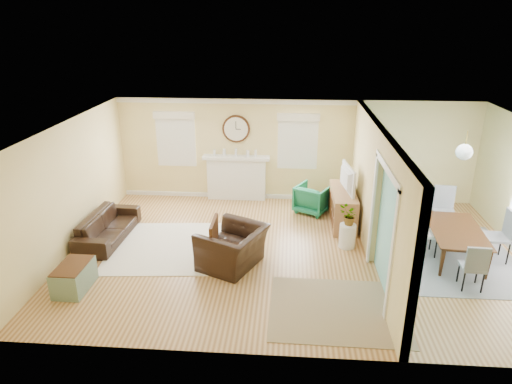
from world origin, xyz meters
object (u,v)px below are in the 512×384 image
eames_chair (233,248)px  credenza (342,207)px  green_chair (313,199)px  dining_table (456,244)px  sofa (108,227)px

eames_chair → credenza: size_ratio=0.77×
eames_chair → green_chair: bearing=173.7°
eames_chair → green_chair: (1.63, 2.72, -0.04)m
dining_table → sofa: bearing=92.2°
sofa → dining_table: dining_table is taller
sofa → credenza: (5.09, 1.17, 0.12)m
green_chair → dining_table: size_ratio=0.43×
green_chair → dining_table: (2.73, -2.08, -0.04)m
sofa → green_chair: green_chair is taller
sofa → dining_table: (7.16, -0.29, 0.02)m
sofa → credenza: credenza is taller
sofa → credenza: 5.22m
credenza → sofa: bearing=-167.0°
sofa → dining_table: bearing=-90.1°
eames_chair → sofa: bearing=-83.8°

